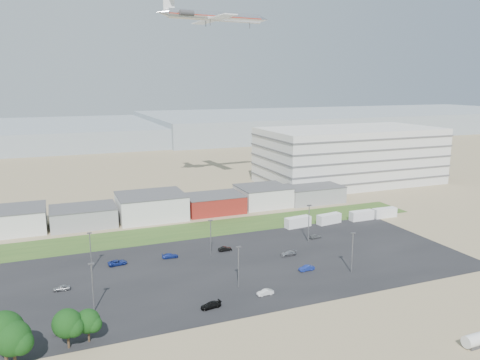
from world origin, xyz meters
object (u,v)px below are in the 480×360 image
box_trailer_a (298,222)px  parked_car_12 (288,253)px  parked_car_5 (62,288)px  airliner (216,16)px  parked_car_3 (211,305)px  parked_car_1 (307,268)px  parked_car_11 (225,249)px  parked_car_9 (118,263)px  parked_car_6 (170,256)px  parked_car_13 (265,292)px  storage_tank_nw (475,340)px  parked_car_8 (315,236)px  parked_car_10 (65,330)px

box_trailer_a → parked_car_12: 25.87m
box_trailer_a → parked_car_5: 74.23m
airliner → parked_car_3: size_ratio=10.76×
parked_car_1 → parked_car_11: (-13.83, 20.13, -0.04)m
parked_car_9 → parked_car_11: size_ratio=1.26×
parked_car_5 → parked_car_11: (41.95, 9.80, 0.01)m
box_trailer_a → parked_car_1: (-15.21, -32.04, -0.97)m
parked_car_9 → parked_car_11: (28.51, -0.75, -0.04)m
airliner → parked_car_1: 109.52m
parked_car_6 → parked_car_13: (13.90, -29.13, -0.01)m
parked_car_5 → parked_car_13: bearing=67.6°
parked_car_13 → parked_car_9: bearing=-138.5°
parked_car_1 → parked_car_13: size_ratio=1.08×
storage_tank_nw → parked_car_8: size_ratio=1.16×
parked_car_13 → airliner: bearing=165.6°
parked_car_1 → parked_car_9: 47.20m
parked_car_5 → parked_car_13: parked_car_5 is taller
parked_car_9 → parked_car_13: 40.06m
airliner → parked_car_10: bearing=-128.5°
parked_car_5 → parked_car_10: 19.34m
parked_car_1 → parked_car_13: (-15.01, -8.41, -0.05)m
parked_car_1 → parked_car_5: parked_car_1 is taller
storage_tank_nw → parked_car_8: 60.78m
parked_car_3 → parked_car_9: size_ratio=0.92×
parked_car_10 → parked_car_12: (56.28, 19.70, 0.06)m
parked_car_8 → parked_car_10: (-70.25, -29.30, -0.07)m
parked_car_3 → parked_car_12: size_ratio=1.00×
parked_car_3 → parked_car_8: (42.39, 29.98, 0.01)m
parked_car_9 → storage_tank_nw: bearing=-145.7°
parked_car_8 → parked_car_12: parked_car_8 is taller
parked_car_1 → parked_car_6: parked_car_1 is taller
parked_car_8 → parked_car_10: parked_car_8 is taller
parked_car_8 → parked_car_3: bearing=120.2°
parked_car_5 → parked_car_8: size_ratio=0.95×
parked_car_9 → parked_car_12: parked_car_9 is taller
parked_car_5 → parked_car_11: bearing=105.4°
parked_car_12 → parked_car_10: bearing=-71.7°
storage_tank_nw → parked_car_3: bearing=141.1°
storage_tank_nw → parked_car_10: size_ratio=1.12×
parked_car_8 → parked_car_13: bearing=129.0°
storage_tank_nw → parked_car_5: storage_tank_nw is taller
storage_tank_nw → parked_car_11: 65.04m
storage_tank_nw → parked_car_9: storage_tank_nw is taller
parked_car_3 → parked_car_10: (-27.85, 0.68, -0.06)m
airliner → parked_car_8: bearing=-87.7°
storage_tank_nw → parked_car_5: bearing=142.5°
airliner → parked_car_9: airliner is taller
parked_car_13 → storage_tank_nw: bearing=36.8°
airliner → parked_car_3: bearing=-114.9°
parked_car_3 → parked_car_6: parked_car_3 is taller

